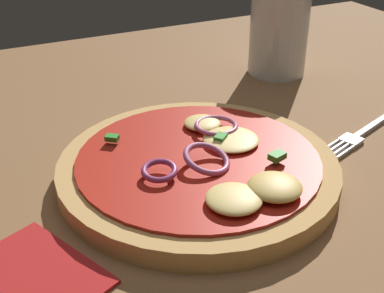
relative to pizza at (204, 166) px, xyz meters
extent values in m
cube|color=brown|center=(0.00, 0.03, -0.03)|extent=(1.11, 0.81, 0.03)
cylinder|color=tan|center=(0.00, 0.00, 0.00)|extent=(0.24, 0.24, 0.02)
cylinder|color=red|center=(0.00, 0.00, 0.01)|extent=(0.21, 0.21, 0.00)
ellipsoid|color=#EFCC72|center=(0.03, 0.01, 0.01)|extent=(0.05, 0.05, 0.01)
ellipsoid|color=#E5BC60|center=(0.02, -0.07, 0.02)|extent=(0.04, 0.04, 0.01)
ellipsoid|color=#EFCC72|center=(0.02, 0.05, 0.01)|extent=(0.03, 0.03, 0.01)
ellipsoid|color=#EFCC72|center=(-0.01, -0.07, 0.01)|extent=(0.04, 0.04, 0.01)
torus|color=#B25984|center=(0.03, 0.04, 0.02)|extent=(0.05, 0.05, 0.01)
torus|color=#B25984|center=(-0.01, -0.01, 0.02)|extent=(0.06, 0.06, 0.02)
torus|color=#93386B|center=(-0.05, -0.01, 0.02)|extent=(0.04, 0.04, 0.01)
cube|color=#2D8C28|center=(0.05, -0.04, 0.02)|extent=(0.02, 0.01, 0.01)
cube|color=#2D8C28|center=(0.02, 0.01, 0.02)|extent=(0.02, 0.01, 0.00)
cube|color=#2D8C28|center=(-0.06, 0.06, 0.02)|extent=(0.01, 0.01, 0.00)
cube|color=silver|center=(0.16, -0.01, -0.01)|extent=(0.02, 0.02, 0.01)
cube|color=silver|center=(0.13, -0.01, -0.01)|extent=(0.03, 0.01, 0.00)
cube|color=silver|center=(0.13, -0.01, -0.01)|extent=(0.03, 0.01, 0.00)
cube|color=silver|center=(0.13, -0.02, -0.01)|extent=(0.03, 0.01, 0.00)
cube|color=silver|center=(0.14, -0.02, -0.01)|extent=(0.03, 0.01, 0.00)
cylinder|color=silver|center=(0.20, 0.18, 0.05)|extent=(0.07, 0.07, 0.13)
cylinder|color=gold|center=(0.20, 0.18, 0.03)|extent=(0.06, 0.06, 0.08)
cylinder|color=white|center=(0.20, 0.18, 0.08)|extent=(0.06, 0.06, 0.01)
camera|label=1|loc=(-0.18, -0.33, 0.23)|focal=48.27mm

